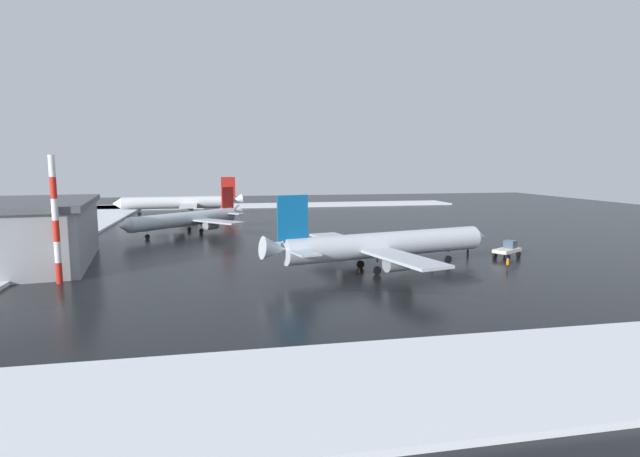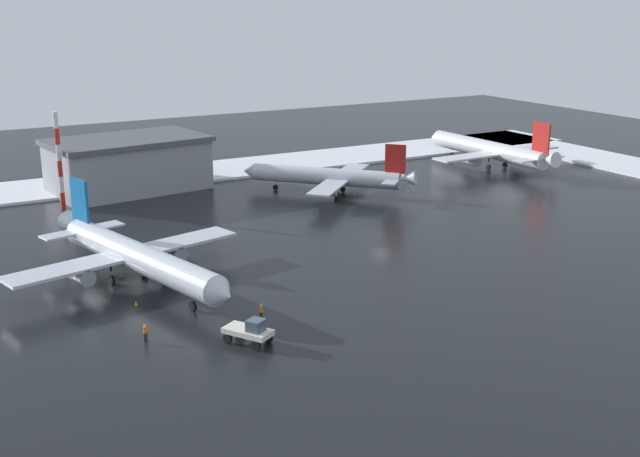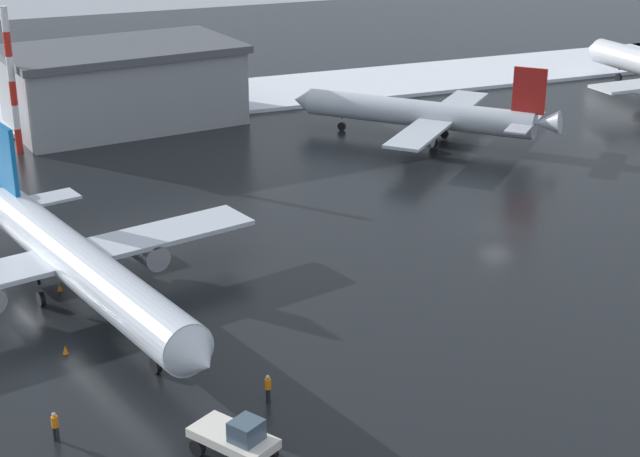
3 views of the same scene
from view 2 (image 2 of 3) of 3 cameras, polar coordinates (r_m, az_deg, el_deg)
ground_plane at (r=107.85m, az=4.38°, el=-0.60°), size 240.00×240.00×0.00m
snow_bank_far at (r=150.65m, az=-6.21°, el=4.26°), size 152.00×16.00×0.44m
airplane_far_rear at (r=91.15m, az=-12.96°, el=-1.93°), size 28.10×33.50×10.06m
airplane_parked_portside at (r=155.01m, az=12.00°, el=5.50°), size 28.06×33.88×10.07m
airplane_parked_starboard at (r=130.57m, az=0.68°, el=3.71°), size 22.61×23.53×8.76m
pushback_tug at (r=74.94m, az=-5.00°, el=-7.24°), size 4.24×5.08×2.50m
ground_crew_by_nose_gear at (r=76.94m, az=-12.32°, el=-7.19°), size 0.36×0.36×1.71m
ground_crew_mid_apron at (r=80.18m, az=-4.21°, el=-5.86°), size 0.36×0.36×1.71m
antenna_mast at (r=126.92m, az=-18.05°, el=4.61°), size 0.70×0.70×14.69m
cargo_hangar at (r=136.56m, az=-13.48°, el=4.48°), size 26.76×18.17×8.80m
traffic_cone_near_nose at (r=94.92m, az=-13.99°, el=-3.22°), size 0.36×0.36×0.55m
traffic_cone_mid_line at (r=86.10m, az=-12.96°, el=-5.17°), size 0.36×0.36×0.55m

